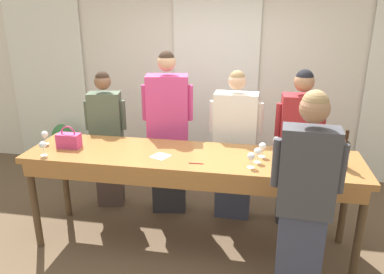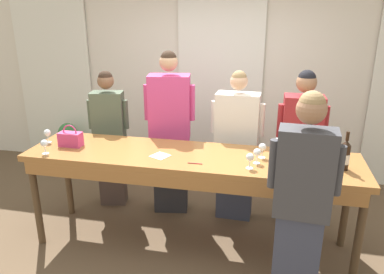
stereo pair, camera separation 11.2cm
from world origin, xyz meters
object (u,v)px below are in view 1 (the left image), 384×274
object	(u,v)px
handbag	(69,140)
host_pouring	(304,203)
wine_bottle	(344,154)
wine_glass_center_mid	(45,135)
wine_glass_front_left	(43,146)
wine_glass_front_mid	(317,146)
potted_plant	(63,144)
guest_pink_top	(168,134)
tasting_bar	(190,164)
guest_striped_shirt	(298,148)
guest_cream_sweater	(235,147)
wine_glass_back_left	(277,141)
guest_olive_jacket	(107,139)
wine_glass_front_right	(258,152)
wine_glass_center_left	(263,147)
wine_glass_center_right	(251,157)

from	to	relation	value
handbag	host_pouring	xyz separation A→B (m)	(2.20, -0.63, -0.13)
wine_bottle	wine_glass_center_mid	size ratio (longest dim) A/B	2.42
wine_glass_front_left	wine_glass_center_mid	xyz separation A→B (m)	(-0.15, 0.29, 0.00)
wine_glass_front_mid	potted_plant	bearing A→B (deg)	157.19
wine_glass_front_mid	guest_pink_top	world-z (taller)	guest_pink_top
tasting_bar	guest_striped_shirt	bearing A→B (deg)	32.75
guest_cream_sweater	guest_striped_shirt	world-z (taller)	guest_striped_shirt
wine_glass_center_mid	handbag	bearing A→B (deg)	-8.86
guest_pink_top	wine_glass_front_left	bearing A→B (deg)	-136.68
wine_bottle	wine_glass_back_left	bearing A→B (deg)	151.46
potted_plant	guest_olive_jacket	bearing A→B (deg)	-40.20
wine_glass_front_right	guest_pink_top	world-z (taller)	guest_pink_top
wine_glass_center_left	guest_pink_top	distance (m)	1.20
tasting_bar	wine_glass_front_left	bearing A→B (deg)	-169.69
handbag	wine_glass_front_right	xyz separation A→B (m)	(1.84, -0.05, 0.02)
guest_cream_sweater	host_pouring	distance (m)	1.44
wine_glass_front_right	wine_bottle	bearing A→B (deg)	2.20
wine_glass_center_mid	wine_glass_center_right	bearing A→B (deg)	-6.21
wine_bottle	wine_glass_back_left	distance (m)	0.64
wine_glass_front_right	guest_olive_jacket	distance (m)	1.89
wine_bottle	wine_glass_center_right	size ratio (longest dim) A/B	2.42
wine_glass_front_left	guest_cream_sweater	world-z (taller)	guest_cream_sweater
wine_glass_center_left	potted_plant	size ratio (longest dim) A/B	0.21
handbag	wine_glass_front_right	distance (m)	1.84
wine_glass_center_right	host_pouring	bearing A→B (deg)	-47.31
wine_glass_center_right	guest_cream_sweater	distance (m)	0.91
wine_bottle	guest_cream_sweater	bearing A→B (deg)	144.59
guest_olive_jacket	guest_cream_sweater	bearing A→B (deg)	-0.00
wine_glass_front_right	host_pouring	world-z (taller)	host_pouring
tasting_bar	potted_plant	size ratio (longest dim) A/B	4.72
handbag	wine_glass_back_left	xyz separation A→B (m)	(2.01, 0.28, 0.02)
wine_glass_center_left	wine_glass_front_right	bearing A→B (deg)	-106.01
wine_glass_front_right	wine_glass_back_left	size ratio (longest dim) A/B	1.00
wine_glass_back_left	guest_olive_jacket	world-z (taller)	guest_olive_jacket
host_pouring	wine_glass_center_left	bearing A→B (deg)	113.90
wine_glass_front_left	wine_glass_center_mid	bearing A→B (deg)	117.68
wine_bottle	wine_glass_front_right	xyz separation A→B (m)	(-0.73, -0.03, -0.03)
tasting_bar	wine_bottle	world-z (taller)	wine_bottle
wine_glass_front_mid	guest_cream_sweater	size ratio (longest dim) A/B	0.08
guest_pink_top	host_pouring	bearing A→B (deg)	-43.76
handbag	wine_glass_center_right	bearing A→B (deg)	-5.79
guest_pink_top	wine_glass_center_right	bearing A→B (deg)	-42.07
wine_glass_front_left	host_pouring	xyz separation A→B (m)	(2.33, -0.38, -0.16)
wine_glass_front_mid	wine_glass_center_mid	size ratio (longest dim) A/B	1.00
wine_glass_back_left	guest_striped_shirt	size ratio (longest dim) A/B	0.08
wine_glass_front_left	wine_glass_center_left	distance (m)	2.04
tasting_bar	guest_cream_sweater	xyz separation A→B (m)	(0.37, 0.67, -0.05)
wine_glass_front_mid	wine_glass_front_right	size ratio (longest dim) A/B	1.00
wine_glass_center_mid	wine_glass_back_left	size ratio (longest dim) A/B	1.00
wine_glass_front_left	wine_glass_front_mid	world-z (taller)	same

